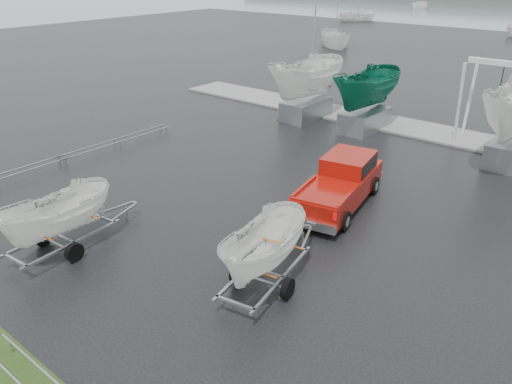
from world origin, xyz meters
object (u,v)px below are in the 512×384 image
Objects in this scene: pickup_truck at (342,181)px; trailer_hitched at (266,210)px; trailer_parked at (52,181)px; boat_hoist at (499,92)px.

pickup_truck is 1.24× the size of trailer_hitched.
pickup_truck is at bearing 90.00° from trailer_hitched.
trailer_hitched is at bearing 17.87° from trailer_parked.
trailer_parked is 1.07× the size of boat_hoist.
pickup_truck is 10.83m from boat_hoist.
pickup_truck is 1.33× the size of boat_hoist.
trailer_hitched reaches higher than boat_hoist.
trailer_parked is at bearing -167.75° from trailer_hitched.
trailer_parked is 20.32m from boat_hoist.
boat_hoist is at bearing 75.31° from trailer_hitched.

